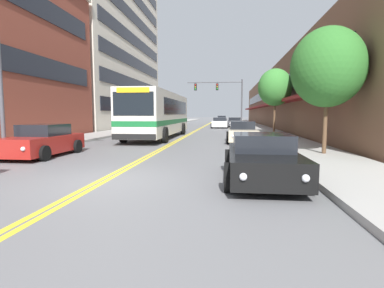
{
  "coord_description": "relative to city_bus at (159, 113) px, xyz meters",
  "views": [
    {
      "loc": [
        3.32,
        -7.57,
        1.8
      ],
      "look_at": [
        -0.37,
        23.67,
        -1.39
      ],
      "focal_mm": 28.0,
      "sensor_mm": 36.0,
      "label": 1
    }
  ],
  "objects": [
    {
      "name": "car_red_parked_left_near",
      "position": [
        -2.65,
        -10.53,
        -1.23
      ],
      "size": [
        1.97,
        4.19,
        1.35
      ],
      "color": "maroon",
      "rests_on": "ground_plane"
    },
    {
      "name": "car_dark_grey_parked_right_mid",
      "position": [
        6.09,
        19.18,
        -1.24
      ],
      "size": [
        2.12,
        4.19,
        1.3
      ],
      "color": "#38383D",
      "rests_on": "ground_plane"
    },
    {
      "name": "office_tower_left",
      "position": [
        -12.94,
        16.83,
        10.77
      ],
      "size": [
        12.08,
        25.37,
        25.25
      ],
      "color": "beige",
      "rests_on": "ground_plane"
    },
    {
      "name": "car_navy_moving_lead",
      "position": [
        3.97,
        39.86,
        -1.21
      ],
      "size": [
        2.15,
        4.79,
        1.4
      ],
      "color": "#19234C",
      "rests_on": "ground_plane"
    },
    {
      "name": "sidewalk_left",
      "position": [
        -5.21,
        22.25,
        -1.78
      ],
      "size": [
        3.01,
        106.0,
        0.16
      ],
      "color": "#9E9B96",
      "rests_on": "ground_plane"
    },
    {
      "name": "traffic_signal_mast",
      "position": [
        4.43,
        18.39,
        2.72
      ],
      "size": [
        7.4,
        0.38,
        6.35
      ],
      "color": "#47474C",
      "rests_on": "ground_plane"
    },
    {
      "name": "city_bus",
      "position": [
        0.0,
        0.0,
        0.0
      ],
      "size": [
        2.91,
        12.55,
        3.29
      ],
      "color": "silver",
      "rests_on": "ground_plane"
    },
    {
      "name": "street_tree_right_near",
      "position": [
        9.11,
        -9.46,
        1.8
      ],
      "size": [
        2.91,
        2.91,
        5.1
      ],
      "color": "brown",
      "rests_on": "sidewalk_right"
    },
    {
      "name": "street_lamp_left_near",
      "position": [
        -3.23,
        -11.69,
        2.94
      ],
      "size": [
        2.11,
        0.28,
        8.14
      ],
      "color": "#47474C",
      "rests_on": "ground_plane"
    },
    {
      "name": "street_tree_right_mid",
      "position": [
        9.04,
        3.54,
        2.12
      ],
      "size": [
        2.8,
        2.8,
        5.37
      ],
      "color": "brown",
      "rests_on": "sidewalk_right"
    },
    {
      "name": "sidewalk_right",
      "position": [
        8.8,
        22.25,
        -1.78
      ],
      "size": [
        3.01,
        106.0,
        0.16
      ],
      "color": "#9E9B96",
      "rests_on": "ground_plane"
    },
    {
      "name": "car_champagne_parked_right_far",
      "position": [
        6.06,
        -3.26,
        -1.24
      ],
      "size": [
        1.98,
        4.16,
        1.34
      ],
      "color": "beige",
      "rests_on": "ground_plane"
    },
    {
      "name": "car_white_moving_second",
      "position": [
        4.17,
        16.25,
        -1.23
      ],
      "size": [
        2.17,
        4.5,
        1.32
      ],
      "color": "white",
      "rests_on": "ground_plane"
    },
    {
      "name": "storefront_row_right",
      "position": [
        14.53,
        22.25,
        1.87
      ],
      "size": [
        9.1,
        68.0,
        7.46
      ],
      "color": "brown",
      "rests_on": "ground_plane"
    },
    {
      "name": "car_black_parked_right_foreground",
      "position": [
        6.06,
        -14.18,
        -1.26
      ],
      "size": [
        2.0,
        4.28,
        1.26
      ],
      "color": "black",
      "rests_on": "ground_plane"
    },
    {
      "name": "ground_plane",
      "position": [
        1.8,
        22.25,
        -1.86
      ],
      "size": [
        240.0,
        240.0,
        0.0
      ],
      "primitive_type": "plane",
      "color": "slate"
    },
    {
      "name": "car_slate_blue_parked_left_mid",
      "position": [
        -2.51,
        11.34,
        -1.23
      ],
      "size": [
        2.13,
        4.77,
        1.34
      ],
      "color": "#475675",
      "rests_on": "ground_plane"
    },
    {
      "name": "centre_line",
      "position": [
        1.8,
        22.25,
        -1.86
      ],
      "size": [
        0.34,
        106.0,
        0.01
      ],
      "color": "yellow",
      "rests_on": "ground_plane"
    }
  ]
}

